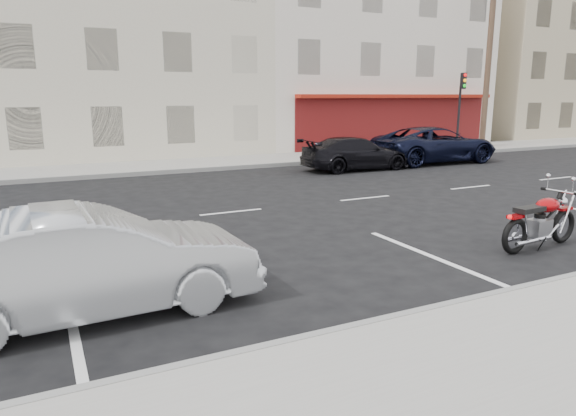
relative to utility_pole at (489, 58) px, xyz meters
name	(u,v)px	position (x,y,z in m)	size (l,w,h in m)	color
ground	(302,205)	(-15.50, -8.60, -4.74)	(120.00, 120.00, 0.00)	black
sidewalk_far	(74,171)	(-20.50, 0.10, -4.66)	(80.00, 3.40, 0.15)	gray
curb_near	(189,369)	(-20.50, -15.60, -4.66)	(80.00, 0.12, 0.16)	gray
curb_far	(78,178)	(-20.50, -1.60, -4.66)	(80.00, 0.12, 0.16)	gray
bldg_cream	(117,36)	(-17.50, 7.70, 1.01)	(12.00, 12.00, 11.50)	beige
bldg_corner	(338,38)	(-4.50, 7.70, 1.51)	(14.00, 12.00, 12.50)	beige
bldg_far_east	(511,59)	(10.50, 7.70, 0.76)	(12.00, 12.00, 11.00)	tan
utility_pole	(489,58)	(0.00, 0.00, 0.00)	(1.80, 0.30, 9.00)	#422D1E
traffic_light	(461,101)	(-2.00, -0.27, -2.18)	(0.26, 0.30, 3.80)	black
fire_hydrant	(433,142)	(-3.50, -0.10, -4.21)	(0.20, 0.20, 0.72)	beige
motorcycle	(564,218)	(-12.57, -14.01, -4.25)	(2.13, 0.70, 1.07)	black
sedan_silver	(91,263)	(-21.20, -13.54, -4.03)	(1.51, 4.32, 1.42)	#AAADB2
suv_far	(435,145)	(-6.30, -3.32, -3.97)	(2.54, 5.51, 1.53)	black
car_far	(356,153)	(-10.60, -3.71, -4.10)	(1.78, 4.38, 1.27)	black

